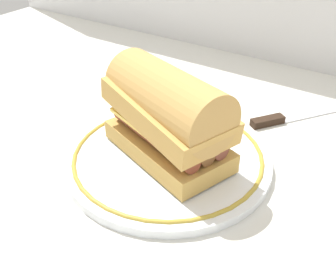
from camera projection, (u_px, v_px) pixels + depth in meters
ground_plane at (166, 151)px, 0.57m from camera, size 1.50×1.50×0.00m
plate at (168, 157)px, 0.55m from camera, size 0.28×0.28×0.01m
sausage_sandwich at (168, 114)px, 0.51m from camera, size 0.20×0.15×0.12m
butter_knife at (287, 118)px, 0.64m from camera, size 0.11×0.14×0.01m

